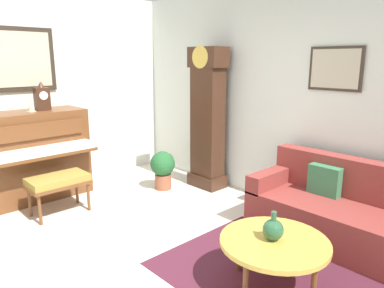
# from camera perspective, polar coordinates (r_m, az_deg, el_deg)

# --- Properties ---
(ground_plane) EXTENTS (6.40, 6.00, 0.10)m
(ground_plane) POSITION_cam_1_polar(r_m,az_deg,el_deg) (3.57, -10.99, -19.11)
(ground_plane) COLOR beige
(wall_left) EXTENTS (0.13, 4.90, 2.80)m
(wall_left) POSITION_cam_1_polar(r_m,az_deg,el_deg) (5.43, -26.70, 7.29)
(wall_left) COLOR silver
(wall_left) RESTS_ON ground_plane
(wall_back) EXTENTS (5.30, 0.13, 2.80)m
(wall_back) POSITION_cam_1_polar(r_m,az_deg,el_deg) (4.74, 13.67, 7.55)
(wall_back) COLOR silver
(wall_back) RESTS_ON ground_plane
(area_rug) EXTENTS (2.10, 1.50, 0.01)m
(area_rug) POSITION_cam_1_polar(r_m,az_deg,el_deg) (3.38, 14.24, -20.20)
(area_rug) COLOR #4C1E2D
(area_rug) RESTS_ON ground_plane
(piano) EXTENTS (0.87, 1.44, 1.19)m
(piano) POSITION_cam_1_polar(r_m,az_deg,el_deg) (5.22, -24.29, -1.70)
(piano) COLOR brown
(piano) RESTS_ON ground_plane
(piano_bench) EXTENTS (0.42, 0.70, 0.48)m
(piano_bench) POSITION_cam_1_polar(r_m,az_deg,el_deg) (4.64, -20.57, -5.68)
(piano_bench) COLOR brown
(piano_bench) RESTS_ON ground_plane
(grandfather_clock) EXTENTS (0.52, 0.34, 2.03)m
(grandfather_clock) POSITION_cam_1_polar(r_m,az_deg,el_deg) (5.17, 2.48, 3.46)
(grandfather_clock) COLOR #3D2316
(grandfather_clock) RESTS_ON ground_plane
(couch) EXTENTS (1.90, 0.80, 0.84)m
(couch) POSITION_cam_1_polar(r_m,az_deg,el_deg) (4.03, 23.31, -10.20)
(couch) COLOR maroon
(couch) RESTS_ON ground_plane
(coffee_table) EXTENTS (0.88, 0.88, 0.44)m
(coffee_table) POSITION_cam_1_polar(r_m,az_deg,el_deg) (3.06, 12.98, -15.16)
(coffee_table) COLOR gold
(coffee_table) RESTS_ON ground_plane
(mantel_clock) EXTENTS (0.13, 0.18, 0.38)m
(mantel_clock) POSITION_cam_1_polar(r_m,az_deg,el_deg) (5.17, -22.79, 6.86)
(mantel_clock) COLOR #3D2316
(mantel_clock) RESTS_ON piano
(teacup) EXTENTS (0.12, 0.12, 0.06)m
(teacup) POSITION_cam_1_polar(r_m,az_deg,el_deg) (5.10, -24.19, 4.98)
(teacup) COLOR beige
(teacup) RESTS_ON piano
(green_jug) EXTENTS (0.17, 0.17, 0.24)m
(green_jug) POSITION_cam_1_polar(r_m,az_deg,el_deg) (3.01, 12.80, -13.15)
(green_jug) COLOR #234C33
(green_jug) RESTS_ON coffee_table
(potted_plant) EXTENTS (0.36, 0.36, 0.56)m
(potted_plant) POSITION_cam_1_polar(r_m,az_deg,el_deg) (5.21, -4.69, -3.76)
(potted_plant) COLOR #935138
(potted_plant) RESTS_ON ground_plane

